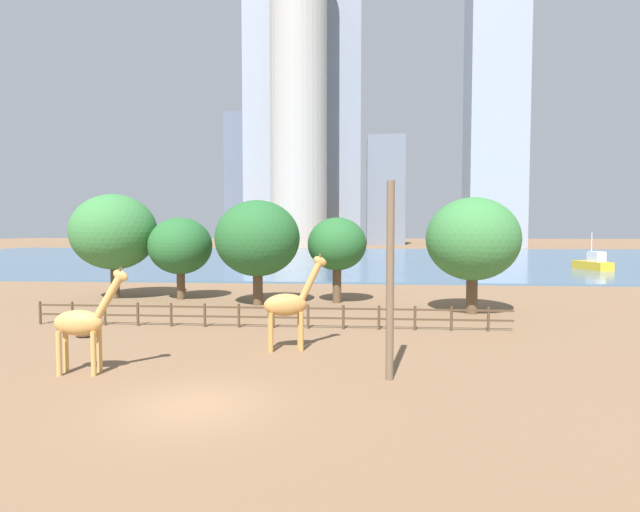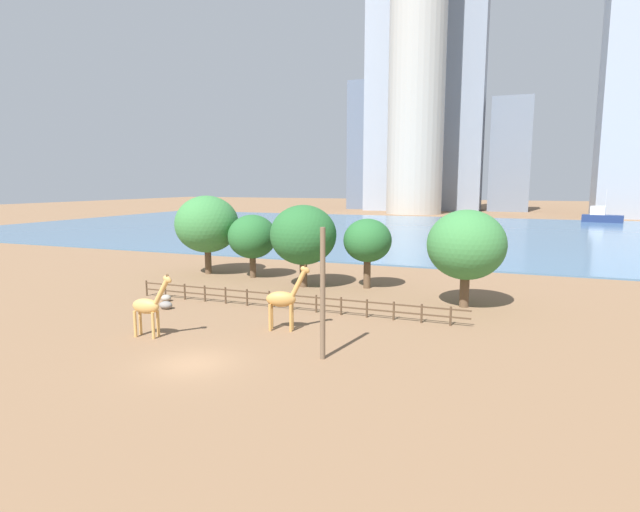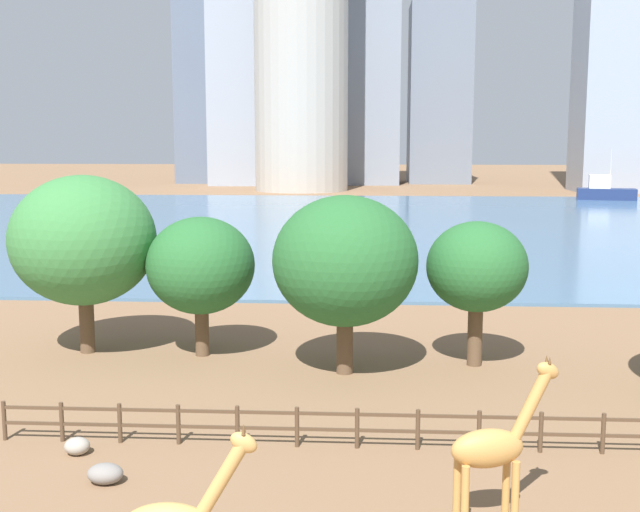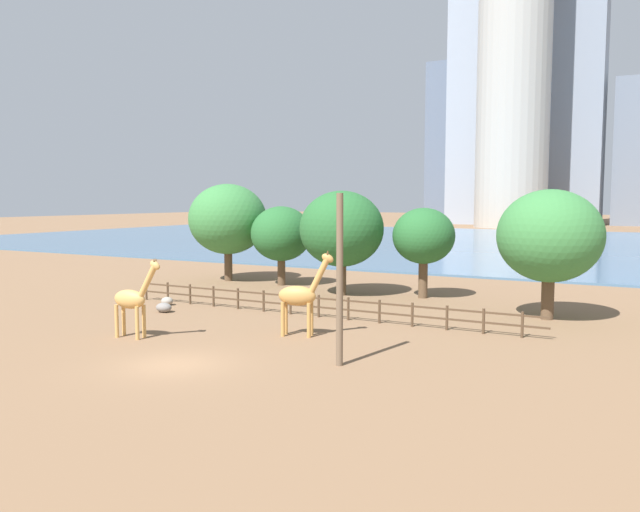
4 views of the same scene
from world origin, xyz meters
TOP-DOWN VIEW (x-y plane):
  - ground_plane at (0.00, 80.00)m, footprint 400.00×400.00m
  - harbor_water at (0.00, 77.00)m, footprint 180.00×86.00m
  - giraffe_tall at (-5.17, 2.91)m, footprint 2.87×0.87m
  - giraffe_companion at (1.89, 7.17)m, footprint 2.91×1.28m
  - utility_pole at (6.08, 3.13)m, footprint 0.28×0.28m
  - boulder_near_fence at (-8.68, 8.95)m, footprint 1.03×0.78m
  - boulder_by_pole at (-10.23, 10.96)m, footprint 0.79×0.72m
  - enclosure_fence at (-0.29, 12.00)m, footprint 26.12×0.14m
  - tree_left_large at (3.33, 21.64)m, footprint 4.28×4.28m
  - tree_center_broad at (-8.70, 22.50)m, footprint 4.81×4.81m
  - tree_right_tall at (-2.22, 20.14)m, footprint 5.97×5.97m
  - tree_left_small at (-14.04, 22.70)m, footprint 6.49×6.49m
  - tree_right_small at (12.09, 17.61)m, footprint 5.83×5.83m
  - boat_ferry at (35.14, 113.78)m, footprint 9.10×4.75m
  - skyline_tower_needle at (-28.07, 155.49)m, footprint 11.08×15.78m
  - skyline_tower_glass at (-1.32, 158.04)m, footprint 12.59×12.93m
  - skyline_block_left at (13.68, 163.38)m, footprint 12.88×14.13m
  - skyline_block_right at (-13.65, 135.77)m, footprint 17.00×17.00m
  - skyline_tower_short at (-37.44, 160.89)m, footprint 9.32×11.26m

SIDE VIEW (x-z plane):
  - ground_plane at x=0.00m, z-range 0.00..0.00m
  - harbor_water at x=0.00m, z-range 0.00..0.20m
  - boulder_by_pole at x=-10.23m, z-range 0.00..0.54m
  - boulder_near_fence at x=-8.68m, z-range 0.00..0.58m
  - enclosure_fence at x=-0.29m, z-range 0.11..1.41m
  - boat_ferry at x=35.14m, z-range -2.40..5.39m
  - giraffe_tall at x=-5.17m, z-range -0.09..3.94m
  - giraffe_companion at x=1.89m, z-range -0.12..4.20m
  - utility_pole at x=6.08m, z-range 0.00..7.07m
  - tree_center_broad at x=-8.70m, z-range 0.94..7.21m
  - tree_left_large at x=3.33m, z-range 1.15..7.38m
  - tree_right_tall at x=-2.22m, z-range 1.00..8.42m
  - tree_right_small at x=12.09m, z-range 1.04..8.43m
  - tree_left_small at x=-14.04m, z-range 1.10..9.19m
  - skyline_block_left at x=13.68m, z-range 0.00..37.54m
  - skyline_tower_short at x=-37.44m, z-range 0.00..45.83m
  - skyline_tower_glass at x=-1.32m, z-range 0.00..80.55m
  - skyline_tower_needle at x=-28.07m, z-range 0.00..81.17m
  - skyline_block_right at x=-13.65m, z-range 0.00..97.71m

